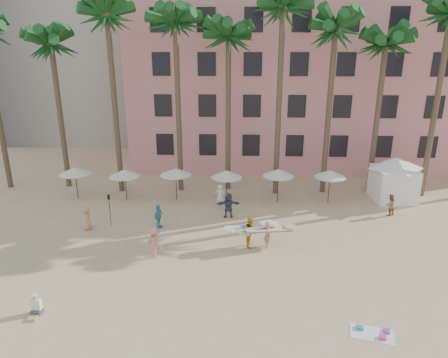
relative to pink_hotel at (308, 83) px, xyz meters
name	(u,v)px	position (x,y,z in m)	size (l,w,h in m)	color
ground	(237,294)	(-7.00, -26.00, -8.00)	(120.00, 120.00, 0.00)	#D1B789
pink_hotel	(308,83)	(0.00, 0.00, 0.00)	(35.00, 14.00, 16.00)	pink
palm_row	(248,28)	(-6.49, -11.00, 4.97)	(44.40, 5.40, 16.30)	brown
umbrella_row	(201,173)	(-10.00, -13.50, -5.67)	(22.50, 2.70, 2.73)	#332B23
cabana	(394,175)	(5.18, -12.58, -5.93)	(4.72, 4.72, 3.50)	white
beach_towel	(373,333)	(-1.12, -28.65, -7.97)	(1.98, 1.40, 0.14)	white
carrier_yellow	(268,232)	(-5.20, -20.99, -7.05)	(3.02, 1.60, 1.65)	tan
carrier_white	(251,231)	(-6.22, -20.93, -7.01)	(2.82, 1.55, 1.87)	orange
beachgoers	(209,215)	(-8.98, -18.39, -7.11)	(21.93, 8.41, 1.90)	white
paddle	(109,206)	(-15.76, -18.34, -6.59)	(0.18, 0.04, 2.23)	black
seated_man	(36,308)	(-16.13, -28.02, -7.65)	(0.44, 0.77, 1.00)	#3F3F4C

